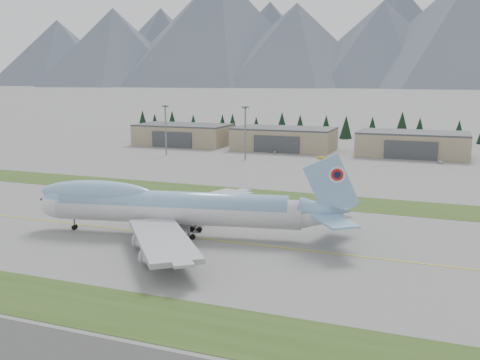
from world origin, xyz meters
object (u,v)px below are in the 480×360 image
at_px(boeing_747_freighter, 174,207).
at_px(hangar_left, 183,134).
at_px(hangar_right, 412,144).
at_px(service_vehicle_b, 321,159).
at_px(service_vehicle_a, 275,153).
at_px(service_vehicle_c, 440,163).
at_px(hangar_center, 284,139).

relative_size(boeing_747_freighter, hangar_left, 1.52).
xyz_separation_m(hangar_right, service_vehicle_b, (-36.14, -24.96, -5.39)).
distance_m(hangar_left, hangar_right, 115.00).
distance_m(hangar_right, service_vehicle_a, 62.25).
xyz_separation_m(hangar_right, service_vehicle_c, (12.13, -19.52, -5.39)).
relative_size(hangar_center, hangar_right, 1.00).
bearing_deg(service_vehicle_a, service_vehicle_b, -27.53).
height_order(boeing_747_freighter, service_vehicle_a, boeing_747_freighter).
height_order(boeing_747_freighter, hangar_right, boeing_747_freighter).
bearing_deg(hangar_center, service_vehicle_c, -15.14).
xyz_separation_m(hangar_left, service_vehicle_b, (78.86, -24.96, -5.39)).
distance_m(service_vehicle_b, service_vehicle_c, 48.58).
distance_m(boeing_747_freighter, service_vehicle_a, 136.07).
height_order(service_vehicle_a, service_vehicle_c, service_vehicle_c).
height_order(hangar_center, service_vehicle_b, hangar_center).
distance_m(hangar_right, service_vehicle_b, 44.25).
xyz_separation_m(boeing_747_freighter, service_vehicle_a, (-18.12, 134.71, -6.32)).
xyz_separation_m(hangar_center, hangar_right, (60.00, 0.00, 0.00)).
bearing_deg(service_vehicle_a, boeing_747_freighter, -86.52).
bearing_deg(hangar_left, boeing_747_freighter, -63.99).
xyz_separation_m(boeing_747_freighter, hangar_left, (-72.82, 149.24, -0.93)).
distance_m(hangar_left, service_vehicle_a, 56.86).
distance_m(hangar_center, service_vehicle_b, 34.95).
bearing_deg(service_vehicle_b, boeing_747_freighter, -157.15).
distance_m(hangar_left, hangar_center, 55.00).
height_order(hangar_left, service_vehicle_c, hangar_left).
height_order(hangar_center, service_vehicle_c, hangar_center).
xyz_separation_m(service_vehicle_a, service_vehicle_b, (24.15, -10.43, 0.00)).
bearing_deg(boeing_747_freighter, service_vehicle_a, 86.93).
height_order(hangar_center, hangar_right, same).
distance_m(hangar_right, service_vehicle_c, 23.60).
height_order(hangar_center, service_vehicle_a, hangar_center).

